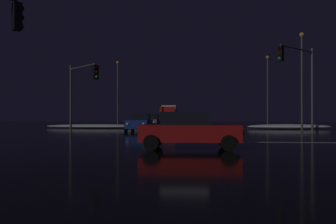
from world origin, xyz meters
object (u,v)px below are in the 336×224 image
Objects in this scene: sedan_blue at (140,122)px; sedan_red_crossing at (189,130)px; sedan_green at (164,119)px; streetlamp_right_far at (268,85)px; sedan_gray at (150,121)px; traffic_signal_ne at (300,73)px; sedan_black at (162,120)px; streetlamp_left_far at (118,88)px; sedan_orange at (156,120)px; streetlamp_right_near at (302,74)px; traffic_signal_nw at (81,85)px; box_truck at (169,113)px.

sedan_blue and sedan_red_crossing have the same top height.
streetlamp_right_far is at bearing -14.57° from sedan_green.
traffic_signal_ne is at bearing -34.50° from sedan_gray.
sedan_gray and sedan_green have the same top height.
streetlamp_left_far is at bearing 165.10° from sedan_black.
streetlamp_right_near is at bearing -31.08° from sedan_orange.
sedan_blue is 17.64m from sedan_black.
sedan_black is 20.68m from streetlamp_right_near.
sedan_red_crossing is 0.78× the size of traffic_signal_nw.
sedan_black is at bearing 89.47° from sedan_gray.
traffic_signal_nw is at bearing -179.94° from traffic_signal_ne.
sedan_green is at bearing 90.24° from sedan_gray.
sedan_blue is at bearing 165.98° from traffic_signal_ne.
traffic_signal_ne reaches higher than sedan_red_crossing.
traffic_signal_nw is 0.61× the size of streetlamp_right_near.
sedan_blue is at bearing 106.26° from sedan_red_crossing.
streetlamp_right_far is at bearing 73.89° from sedan_red_crossing.
sedan_orange is (-0.18, 6.76, 0.00)m from sedan_gray.
streetlamp_right_near is (14.59, 3.35, 4.44)m from sedan_blue.
sedan_blue is 0.52× the size of box_truck.
streetlamp_left_far is 1.00× the size of streetlamp_right_near.
sedan_gray is 25.66m from box_truck.
streetlamp_right_far reaches higher than traffic_signal_nw.
streetlamp_right_far reaches higher than sedan_black.
streetlamp_left_far is 20.74m from streetlamp_right_far.
box_truck is (0.05, 25.64, 0.91)m from sedan_gray.
box_truck is 13.76m from streetlamp_left_far.
sedan_black is 21.48m from traffic_signal_nw.
streetlamp_left_far is at bearing 180.00° from streetlamp_right_far.
traffic_signal_ne is (12.47, -26.26, 3.80)m from sedan_green.
sedan_green is 0.48× the size of streetlamp_left_far.
box_truck is at bearing 117.41° from streetlamp_right_near.
streetlamp_right_far reaches higher than sedan_gray.
sedan_gray is (0.20, 5.38, 0.00)m from sedan_blue.
streetlamp_left_far reaches higher than sedan_green.
sedan_green is at bearing 80.80° from traffic_signal_nw.
sedan_black is 0.65× the size of traffic_signal_ne.
sedan_green is 7.96m from box_truck.
traffic_signal_ne reaches higher than sedan_blue.
sedan_blue is at bearing 37.40° from traffic_signal_nw.
traffic_signal_ne reaches higher than sedan_gray.
sedan_gray is at bearing -65.58° from streetlamp_left_far.
box_truck is at bearing 82.70° from traffic_signal_nw.
box_truck is 31.36m from streetlamp_right_near.
streetlamp_left_far is at bearing 95.12° from traffic_signal_nw.
traffic_signal_nw reaches higher than sedan_green.
streetlamp_right_far is at bearing 44.16° from sedan_gray.
sedan_black is at bearing -14.90° from streetlamp_left_far.
box_truck is (0.12, 7.90, 0.91)m from sedan_green.
traffic_signal_nw reaches higher than sedan_blue.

